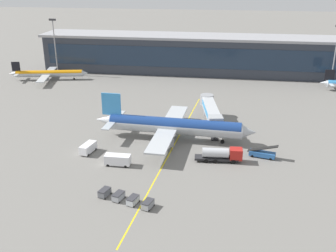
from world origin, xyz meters
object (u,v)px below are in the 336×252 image
main_airliner (173,126)px  commuter_jet_near (49,73)px  belt_loader (262,153)px  crew_van (88,148)px  baggage_cart_0 (105,192)px  fuel_tanker (222,154)px  baggage_cart_3 (148,204)px  baggage_cart_2 (133,200)px  baggage_cart_1 (118,196)px  lavatory_truck (118,159)px

main_airliner → commuter_jet_near: main_airliner is taller
belt_loader → commuter_jet_near: commuter_jet_near is taller
crew_van → baggage_cart_0: (9.65, -18.43, -0.53)m
fuel_tanker → baggage_cart_3: 25.08m
fuel_tanker → baggage_cart_2: size_ratio=3.66×
baggage_cart_0 → commuter_jet_near: size_ratio=0.10×
baggage_cart_1 → baggage_cart_3: 6.40m
belt_loader → lavatory_truck: (-32.39, -8.92, 0.43)m
fuel_tanker → baggage_cart_1: fuel_tanker is taller
lavatory_truck → baggage_cart_0: 13.14m
baggage_cart_0 → crew_van: bearing=117.6°
belt_loader → lavatory_truck: 33.60m
lavatory_truck → commuter_jet_near: size_ratio=0.19×
baggage_cart_3 → lavatory_truck: bearing=122.0°
main_airliner → fuel_tanker: (12.66, -10.68, -2.06)m
crew_van → lavatory_truck: bearing=-31.0°
belt_loader → crew_van: size_ratio=1.32×
belt_loader → lavatory_truck: size_ratio=1.21×
main_airliner → lavatory_truck: 19.30m
crew_van → baggage_cart_0: crew_van is taller
lavatory_truck → fuel_tanker: bearing=13.3°
commuter_jet_near → fuel_tanker: bearing=-41.7°
baggage_cart_1 → baggage_cart_0: bearing=162.7°
baggage_cart_3 → baggage_cart_1: bearing=162.7°
main_airliner → baggage_cart_3: 32.23m
baggage_cart_0 → commuter_jet_near: bearing=120.4°
lavatory_truck → baggage_cart_1: size_ratio=1.95×
main_airliner → baggage_cart_3: (-0.37, -32.09, -3.02)m
fuel_tanker → baggage_cart_3: (-13.03, -21.41, -0.96)m
fuel_tanker → baggage_cart_0: size_ratio=3.66×
baggage_cart_0 → baggage_cart_2: size_ratio=1.00×
belt_loader → commuter_jet_near: bearing=143.5°
fuel_tanker → baggage_cart_0: (-22.19, -18.54, -0.96)m
lavatory_truck → main_airliner: bearing=57.4°
belt_loader → lavatory_truck: belt_loader is taller
lavatory_truck → baggage_cart_2: 16.53m
baggage_cart_1 → baggage_cart_3: same height
belt_loader → baggage_cart_2: size_ratio=2.35×
fuel_tanker → baggage_cart_2: bearing=-128.2°
belt_loader → baggage_cart_1: bearing=-141.2°
lavatory_truck → baggage_cart_0: bearing=-86.5°
baggage_cart_1 → crew_van: bearing=123.3°
belt_loader → baggage_cart_0: (-31.60, -22.02, -0.21)m
baggage_cart_2 → baggage_cart_1: bearing=162.7°
fuel_tanker → baggage_cart_3: bearing=-121.3°
crew_van → baggage_cart_0: size_ratio=1.78×
lavatory_truck → baggage_cart_3: lavatory_truck is taller
main_airliner → fuel_tanker: main_airliner is taller
baggage_cart_0 → commuter_jet_near: 93.37m
baggage_cart_0 → fuel_tanker: bearing=39.9°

